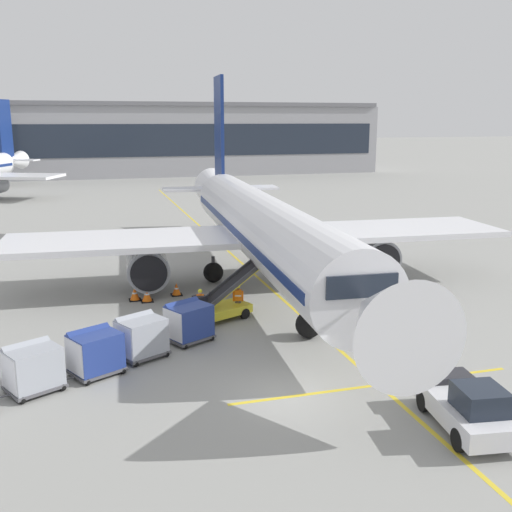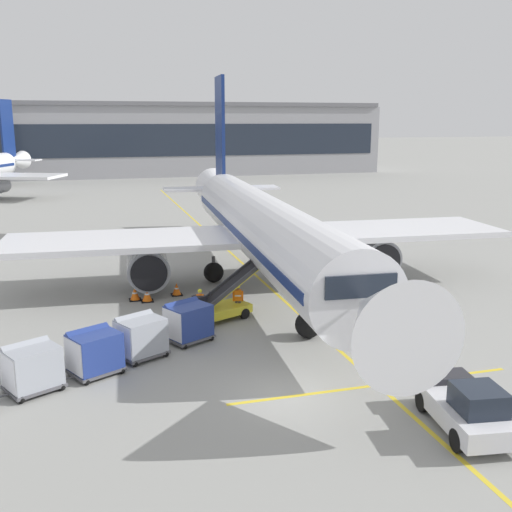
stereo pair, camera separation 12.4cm
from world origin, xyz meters
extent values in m
plane|color=gray|center=(0.00, 0.00, 0.00)|extent=(600.00, 600.00, 0.00)
cylinder|color=white|center=(3.53, 15.01, 3.72)|extent=(5.96, 31.68, 4.00)
cube|color=navy|center=(3.53, 15.01, 3.72)|extent=(5.93, 30.42, 0.48)
cone|color=white|center=(2.42, -2.70, 3.72)|extent=(4.05, 4.23, 3.80)
cone|color=white|center=(4.72, 33.92, 4.02)|extent=(3.80, 6.60, 3.40)
cube|color=white|center=(-4.68, 16.31, 3.12)|extent=(15.32, 7.22, 0.36)
cylinder|color=#93969E|center=(-3.68, 15.62, 1.70)|extent=(2.73, 4.24, 2.48)
cylinder|color=black|center=(-3.81, 13.53, 1.70)|extent=(2.11, 0.25, 2.11)
cube|color=white|center=(11.85, 15.28, 3.12)|extent=(15.32, 7.22, 0.36)
cylinder|color=#93969E|center=(10.77, 14.72, 1.70)|extent=(2.73, 4.24, 2.48)
cylinder|color=black|center=(10.63, 12.62, 1.70)|extent=(2.11, 0.25, 2.11)
cube|color=navy|center=(4.62, 32.32, 9.24)|extent=(0.52, 3.79, 9.45)
cube|color=white|center=(4.60, 32.00, 4.32)|extent=(10.31, 3.15, 0.20)
cube|color=#1E2633|center=(2.60, 0.10, 4.32)|extent=(2.91, 1.97, 0.88)
cylinder|color=#47474C|center=(2.94, 5.58, 1.18)|extent=(0.22, 0.22, 1.06)
sphere|color=black|center=(2.94, 5.58, 0.65)|extent=(1.30, 1.30, 1.30)
cylinder|color=#47474C|center=(0.64, 16.77, 1.18)|extent=(0.22, 0.22, 1.06)
sphere|color=black|center=(0.64, 16.77, 0.65)|extent=(1.30, 1.30, 1.30)
cylinder|color=#47474C|center=(6.63, 16.39, 1.18)|extent=(0.22, 0.22, 1.06)
sphere|color=black|center=(6.63, 16.39, 0.65)|extent=(1.30, 1.30, 1.30)
cube|color=gold|center=(-0.69, 9.33, 0.50)|extent=(3.76, 2.86, 0.44)
cube|color=black|center=(-1.69, 9.27, 1.07)|extent=(0.78, 0.76, 0.70)
cylinder|color=#333338|center=(-1.07, 9.55, 1.12)|extent=(0.08, 0.08, 0.80)
cube|color=gold|center=(0.36, 9.80, 1.86)|extent=(4.70, 2.77, 2.42)
cube|color=black|center=(0.36, 9.80, 1.95)|extent=(4.51, 2.59, 2.26)
cube|color=#333338|center=(0.54, 9.40, 1.98)|extent=(4.30, 1.98, 2.44)
cube|color=#333338|center=(0.18, 10.20, 1.98)|extent=(4.30, 1.98, 2.44)
cylinder|color=black|center=(0.70, 9.14, 0.28)|extent=(0.59, 0.41, 0.56)
cylinder|color=black|center=(0.09, 10.49, 0.28)|extent=(0.59, 0.41, 0.56)
cylinder|color=black|center=(-1.47, 8.17, 0.28)|extent=(0.59, 0.41, 0.56)
cylinder|color=black|center=(-2.08, 9.51, 0.28)|extent=(0.59, 0.41, 0.56)
cube|color=#515156|center=(-2.69, 6.68, 0.21)|extent=(2.52, 2.35, 0.12)
cylinder|color=#4C4C51|center=(-3.89, 6.05, 0.20)|extent=(0.65, 0.39, 0.07)
cube|color=navy|center=(-2.69, 6.68, 1.02)|extent=(2.38, 2.21, 1.50)
cube|color=navy|center=(-2.88, 7.05, 1.54)|extent=(2.03, 1.59, 0.74)
cube|color=silver|center=(-3.54, 6.23, 1.02)|extent=(0.70, 1.29, 1.38)
sphere|color=black|center=(-3.72, 6.91, 0.15)|extent=(0.30, 0.30, 0.30)
sphere|color=black|center=(-3.08, 5.71, 0.15)|extent=(0.30, 0.30, 0.30)
sphere|color=black|center=(-2.30, 7.66, 0.15)|extent=(0.30, 0.30, 0.30)
sphere|color=black|center=(-1.67, 6.45, 0.15)|extent=(0.30, 0.30, 0.30)
cube|color=#515156|center=(-5.04, 5.27, 0.21)|extent=(2.52, 2.35, 0.12)
cylinder|color=#4C4C51|center=(-6.24, 4.64, 0.20)|extent=(0.65, 0.39, 0.07)
cube|color=#9EA3AD|center=(-5.04, 5.27, 1.02)|extent=(2.38, 2.21, 1.50)
cube|color=#9EA3AD|center=(-5.23, 5.63, 1.54)|extent=(2.03, 1.59, 0.74)
cube|color=silver|center=(-5.90, 4.82, 1.02)|extent=(0.70, 1.29, 1.38)
sphere|color=black|center=(-6.07, 5.50, 0.15)|extent=(0.30, 0.30, 0.30)
sphere|color=black|center=(-5.43, 4.29, 0.15)|extent=(0.30, 0.30, 0.30)
sphere|color=black|center=(-4.65, 6.24, 0.15)|extent=(0.30, 0.30, 0.30)
sphere|color=black|center=(-4.02, 5.04, 0.15)|extent=(0.30, 0.30, 0.30)
cube|color=#515156|center=(-7.04, 3.95, 0.21)|extent=(2.52, 2.35, 0.12)
cylinder|color=#4C4C51|center=(-8.23, 3.32, 0.20)|extent=(0.65, 0.39, 0.07)
cube|color=navy|center=(-7.04, 3.95, 1.02)|extent=(2.38, 2.21, 1.50)
cube|color=navy|center=(-7.23, 4.31, 1.54)|extent=(2.03, 1.59, 0.74)
cube|color=silver|center=(-7.89, 3.50, 1.02)|extent=(0.70, 1.29, 1.38)
sphere|color=black|center=(-8.06, 4.18, 0.15)|extent=(0.30, 0.30, 0.30)
sphere|color=black|center=(-7.43, 2.97, 0.15)|extent=(0.30, 0.30, 0.30)
sphere|color=black|center=(-6.65, 4.92, 0.15)|extent=(0.30, 0.30, 0.30)
sphere|color=black|center=(-6.01, 3.72, 0.15)|extent=(0.30, 0.30, 0.30)
cube|color=#515156|center=(-9.38, 2.97, 0.21)|extent=(2.52, 2.35, 0.12)
cylinder|color=#4C4C51|center=(-10.57, 2.34, 0.20)|extent=(0.65, 0.39, 0.07)
cube|color=#9EA3AD|center=(-9.38, 2.97, 1.02)|extent=(2.38, 2.21, 1.50)
cube|color=#9EA3AD|center=(-9.57, 3.33, 1.54)|extent=(2.03, 1.59, 0.74)
cube|color=silver|center=(-10.23, 2.52, 1.02)|extent=(0.70, 1.29, 1.38)
sphere|color=black|center=(-10.41, 3.20, 0.15)|extent=(0.30, 0.30, 0.30)
sphere|color=black|center=(-9.77, 1.99, 0.15)|extent=(0.30, 0.30, 0.30)
sphere|color=black|center=(-8.99, 3.94, 0.15)|extent=(0.30, 0.30, 0.30)
sphere|color=black|center=(-8.36, 2.74, 0.15)|extent=(0.30, 0.30, 0.30)
cube|color=silver|center=(5.00, -4.07, 0.68)|extent=(2.67, 4.64, 0.70)
cube|color=#1E2633|center=(4.89, -4.84, 1.43)|extent=(1.66, 1.72, 0.80)
cube|color=#28282D|center=(5.21, -2.44, 1.15)|extent=(1.90, 1.20, 0.24)
cylinder|color=black|center=(6.09, -2.85, 0.38)|extent=(0.38, 0.79, 0.76)
cylinder|color=black|center=(4.26, -2.60, 0.38)|extent=(0.38, 0.79, 0.76)
cylinder|color=black|center=(3.90, -5.30, 0.38)|extent=(0.38, 0.79, 0.76)
cylinder|color=#514C42|center=(-1.54, 9.36, 0.43)|extent=(0.15, 0.15, 0.86)
cylinder|color=#514C42|center=(-1.71, 9.42, 0.43)|extent=(0.15, 0.15, 0.86)
cube|color=orange|center=(-1.62, 9.39, 1.15)|extent=(0.44, 0.35, 0.58)
cube|color=white|center=(-1.66, 9.27, 1.15)|extent=(0.33, 0.12, 0.08)
sphere|color=tan|center=(-1.62, 9.39, 1.56)|extent=(0.21, 0.21, 0.21)
sphere|color=yellow|center=(-1.62, 9.39, 1.63)|extent=(0.23, 0.23, 0.23)
cylinder|color=orange|center=(-1.40, 9.31, 1.10)|extent=(0.09, 0.09, 0.56)
cylinder|color=orange|center=(-1.85, 9.46, 1.10)|extent=(0.09, 0.09, 0.56)
cylinder|color=#514C42|center=(0.57, 9.69, 0.43)|extent=(0.15, 0.15, 0.86)
cylinder|color=#514C42|center=(0.40, 9.74, 0.43)|extent=(0.15, 0.15, 0.86)
cube|color=orange|center=(0.48, 9.71, 1.15)|extent=(0.43, 0.34, 0.58)
cube|color=white|center=(0.45, 9.59, 1.15)|extent=(0.33, 0.11, 0.08)
sphere|color=brown|center=(0.48, 9.71, 1.56)|extent=(0.21, 0.21, 0.21)
sphere|color=yellow|center=(0.48, 9.71, 1.63)|extent=(0.23, 0.23, 0.23)
cylinder|color=orange|center=(0.72, 9.65, 1.10)|extent=(0.09, 0.09, 0.56)
cylinder|color=orange|center=(0.25, 9.78, 1.10)|extent=(0.09, 0.09, 0.56)
cube|color=black|center=(-4.61, 14.11, 0.03)|extent=(0.69, 0.69, 0.05)
cone|color=orange|center=(-4.61, 14.11, 0.41)|extent=(0.55, 0.55, 0.73)
cylinder|color=white|center=(-4.61, 14.11, 0.45)|extent=(0.30, 0.30, 0.09)
cube|color=black|center=(-3.96, 13.67, 0.03)|extent=(0.71, 0.71, 0.05)
cone|color=orange|center=(-3.96, 13.67, 0.42)|extent=(0.56, 0.56, 0.74)
cylinder|color=white|center=(-3.96, 13.67, 0.46)|extent=(0.31, 0.31, 0.09)
cube|color=black|center=(-2.12, 14.48, 0.03)|extent=(0.66, 0.66, 0.05)
cone|color=orange|center=(-2.12, 14.48, 0.40)|extent=(0.53, 0.53, 0.70)
cylinder|color=white|center=(-2.12, 14.48, 0.43)|extent=(0.29, 0.29, 0.08)
cube|color=yellow|center=(3.73, 15.01, 0.00)|extent=(0.20, 110.00, 0.01)
cube|color=yellow|center=(3.53, -0.20, 0.00)|extent=(12.00, 0.20, 0.01)
cube|color=#939399|center=(-6.41, 97.67, 6.33)|extent=(111.00, 17.22, 12.67)
cube|color=#1E2633|center=(-6.41, 89.01, 6.65)|extent=(107.67, 0.10, 5.70)
cube|color=slate|center=(-6.41, 95.95, 13.02)|extent=(109.89, 14.64, 0.70)
cone|color=white|center=(-17.74, 83.53, 3.83)|extent=(4.79, 6.18, 2.91)
cube|color=white|center=(-17.03, 64.74, 3.06)|extent=(15.57, 11.08, 0.36)
cube|color=navy|center=(-18.27, 82.26, 8.79)|extent=(1.65, 3.45, 9.06)
cube|color=white|center=(-18.37, 82.01, 4.09)|extent=(9.94, 5.97, 0.20)
camera|label=1|loc=(-7.09, -20.09, 10.32)|focal=42.11mm
camera|label=2|loc=(-6.97, -20.13, 10.32)|focal=42.11mm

